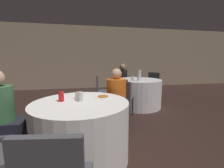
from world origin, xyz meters
TOP-DOWN VIEW (x-y plane):
  - ground_plane at (0.00, 0.00)m, footprint 16.00×16.00m
  - wall_back at (0.00, 5.20)m, footprint 16.00×0.06m
  - table_near at (0.04, -0.02)m, footprint 1.19×1.19m
  - table_far at (1.57, 1.96)m, footprint 1.24×1.24m
  - chair_near_northeast at (0.71, 0.73)m, footprint 0.56×0.56m
  - chair_far_northeast at (2.33, 2.65)m, footprint 0.56×0.56m
  - chair_far_north at (1.36, 2.97)m, footprint 0.47×0.48m
  - chair_far_southwest at (0.88, 1.20)m, footprint 0.56×0.56m
  - chair_far_west at (0.54, 2.07)m, footprint 0.44×0.44m
  - person_green_jacket at (-0.80, 0.01)m, footprint 0.50×0.32m
  - person_black_shirt at (1.39, 2.81)m, footprint 0.35×0.49m
  - person_orange_shirt at (0.60, 0.61)m, footprint 0.47×0.48m
  - pizza_plate_near at (0.35, 0.16)m, footprint 0.24×0.24m
  - soda_can_silver at (0.04, 0.00)m, footprint 0.07×0.07m
  - soda_can_red at (-0.19, 0.04)m, footprint 0.07×0.07m
  - cup_near at (0.01, 0.12)m, footprint 0.07×0.07m
  - bottle_far at (1.44, 1.60)m, footprint 0.09×0.09m
  - cup_far at (1.35, 1.80)m, footprint 0.07×0.07m

SIDE VIEW (x-z plane):
  - ground_plane at x=0.00m, z-range 0.00..0.00m
  - table_near at x=0.04m, z-range 0.00..0.75m
  - table_far at x=1.57m, z-range 0.00..0.75m
  - chair_near_northeast at x=0.71m, z-range 0.09..0.97m
  - chair_far_northeast at x=2.33m, z-range 0.09..0.97m
  - chair_far_north at x=1.36m, z-range 0.09..0.97m
  - chair_far_southwest at x=0.88m, z-range 0.09..0.97m
  - chair_far_west at x=0.54m, z-range 0.09..0.97m
  - person_orange_shirt at x=0.60m, z-range 0.01..1.13m
  - person_green_jacket at x=-0.80m, z-range 0.00..1.15m
  - person_black_shirt at x=1.39m, z-range 0.00..1.16m
  - pizza_plate_near at x=0.35m, z-range 0.75..0.76m
  - cup_near at x=0.01m, z-range 0.75..0.84m
  - cup_far at x=1.35m, z-range 0.75..0.85m
  - soda_can_silver at x=0.04m, z-range 0.75..0.87m
  - soda_can_red at x=-0.19m, z-range 0.75..0.87m
  - bottle_far at x=1.44m, z-range 0.75..1.03m
  - wall_back at x=0.00m, z-range 0.00..2.80m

